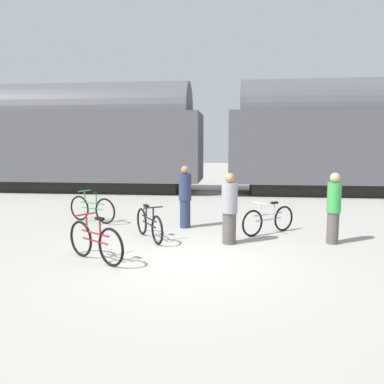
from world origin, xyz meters
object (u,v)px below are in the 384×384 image
freight_train (215,135)px  bicycle_black (149,225)px  person_in_navy (185,197)px  bicycle_silver (269,220)px  person_in_green (334,208)px  person_in_grey (229,209)px  bicycle_maroon (95,242)px  bicycle_green (92,209)px

freight_train → bicycle_black: (-1.10, -8.88, -2.30)m
bicycle_black → person_in_navy: size_ratio=0.89×
bicycle_silver → person_in_navy: bearing=167.5°
freight_train → person_in_green: bearing=-70.6°
person_in_green → person_in_grey: size_ratio=1.01×
freight_train → person_in_grey: bearing=-85.1°
person_in_grey → bicycle_silver: bearing=-121.2°
freight_train → person_in_grey: 9.28m
bicycle_black → bicycle_maroon: (-0.65, -1.76, 0.03)m
freight_train → person_in_navy: freight_train is taller
bicycle_silver → person_in_navy: size_ratio=0.82×
bicycle_silver → bicycle_black: (-2.85, -0.88, 0.00)m
freight_train → bicycle_maroon: freight_train is taller
person_in_green → person_in_navy: size_ratio=0.96×
bicycle_maroon → bicycle_black: bearing=69.8°
bicycle_silver → bicycle_black: size_ratio=0.93×
freight_train → bicycle_silver: 8.51m
bicycle_silver → bicycle_green: bearing=169.6°
bicycle_maroon → person_in_navy: (1.33, 3.11, 0.46)m
bicycle_silver → bicycle_maroon: bicycle_maroon is taller
bicycle_black → person_in_grey: size_ratio=0.93×
bicycle_green → person_in_grey: person_in_grey is taller
bicycle_black → person_in_grey: bearing=-5.5°
bicycle_black → person_in_green: person_in_green is taller
freight_train → person_in_green: 9.51m
bicycle_green → bicycle_maroon: size_ratio=1.13×
bicycle_black → person_in_grey: 1.94m
bicycle_green → bicycle_maroon: bearing=-68.0°
bicycle_silver → bicycle_maroon: bearing=-143.0°
bicycle_green → bicycle_silver: bearing=-10.4°
bicycle_green → person_in_green: size_ratio=1.00×
bicycle_silver → bicycle_black: bicycle_black is taller
bicycle_black → person_in_grey: (1.88, -0.18, 0.44)m
person_in_navy → bicycle_green: bearing=-86.1°
bicycle_black → person_in_navy: person_in_navy is taller
bicycle_green → person_in_green: (6.27, -1.70, 0.43)m
person_in_navy → person_in_grey: (1.20, -1.54, -0.05)m
bicycle_black → person_in_green: (4.19, 0.07, 0.46)m
person_in_navy → person_in_grey: 1.95m
bicycle_maroon → person_in_grey: person_in_grey is taller
bicycle_green → bicycle_silver: size_ratio=1.18×
bicycle_black → bicycle_silver: bearing=17.1°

